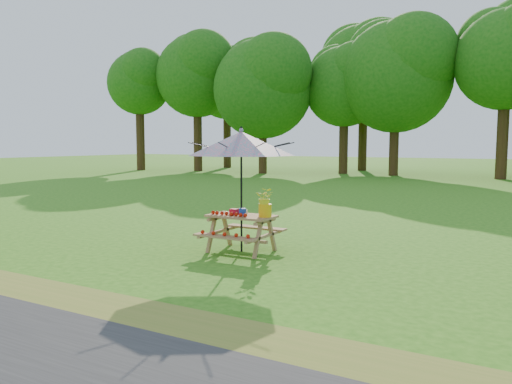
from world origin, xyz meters
The scene contains 6 objects.
ground centered at (0.00, 0.00, 0.00)m, with size 120.00×120.00×0.00m, color #2E7115.
picnic_table centered at (-4.40, 0.76, 0.33)m, with size 1.20×1.32×0.67m.
patio_umbrella centered at (-4.40, 0.76, 1.95)m, with size 2.26×2.26×2.25m.
produce_bins centered at (-4.44, 0.78, 0.72)m, with size 0.35×0.34×0.13m.
tomatoes_row centered at (-4.55, 0.58, 0.71)m, with size 0.77×0.13×0.07m, color red, non-canonical shape.
flower_bucket centered at (-3.92, 0.77, 0.94)m, with size 0.37×0.34×0.51m.
Camera 1 is at (0.17, -6.85, 1.97)m, focal length 35.00 mm.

